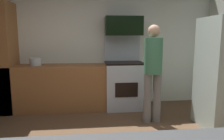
% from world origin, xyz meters
% --- Properties ---
extents(wall_back, '(5.20, 0.12, 2.60)m').
position_xyz_m(wall_back, '(0.00, 2.34, 1.30)').
color(wall_back, silver).
rests_on(wall_back, ground).
extents(lower_cabinet_run, '(2.40, 0.60, 0.90)m').
position_xyz_m(lower_cabinet_run, '(-0.90, 1.98, 0.45)').
color(lower_cabinet_run, brown).
rests_on(lower_cabinet_run, ground).
extents(oven_range, '(0.76, 0.65, 1.48)m').
position_xyz_m(oven_range, '(0.54, 1.97, 0.51)').
color(oven_range, '#B4BAC7').
rests_on(oven_range, ground).
extents(microwave, '(0.74, 0.38, 0.38)m').
position_xyz_m(microwave, '(0.54, 2.06, 1.67)').
color(microwave, black).
rests_on(microwave, oven_range).
extents(person_cook, '(0.31, 0.30, 1.65)m').
position_xyz_m(person_cook, '(0.89, 1.15, 0.93)').
color(person_cook, slate).
rests_on(person_cook, ground).
extents(stock_pot, '(0.22, 0.22, 0.15)m').
position_xyz_m(stock_pot, '(-1.21, 1.98, 0.98)').
color(stock_pot, '#B5C0C6').
rests_on(stock_pot, lower_cabinet_run).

